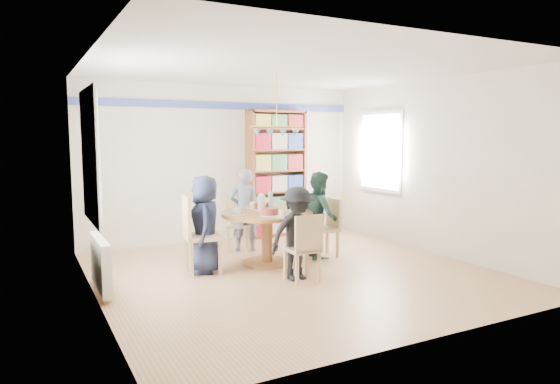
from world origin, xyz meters
TOP-DOWN VIEW (x-y plane):
  - ground at (0.00, 0.00)m, footprint 5.00×5.00m
  - room_shell at (-0.26, 0.87)m, footprint 5.00×5.00m
  - radiator at (-2.42, 0.30)m, footprint 0.12×1.00m
  - dining_table at (-0.11, 0.58)m, footprint 1.30×1.30m
  - chair_left at (-1.17, 0.55)m, footprint 0.52×0.52m
  - chair_right at (0.91, 0.58)m, footprint 0.41×0.41m
  - chair_far at (-0.12, 1.64)m, footprint 0.48×0.48m
  - chair_near at (-0.10, -0.46)m, footprint 0.39×0.39m
  - person_left at (-1.04, 0.58)m, footprint 0.57×0.72m
  - person_right at (0.77, 0.58)m, footprint 0.66×0.75m
  - person_far at (-0.07, 1.49)m, footprint 0.55×0.44m
  - person_near at (-0.12, -0.30)m, footprint 0.79×0.49m
  - bookshelf at (0.94, 2.34)m, footprint 1.09×0.33m
  - tableware at (-0.14, 0.61)m, footprint 1.10×1.10m

SIDE VIEW (x-z plane):
  - ground at x=0.00m, z-range 0.00..0.00m
  - radiator at x=-2.42m, z-range 0.05..0.65m
  - chair_far at x=-0.12m, z-range 0.04..0.90m
  - chair_near at x=-0.10m, z-range 0.04..0.91m
  - chair_right at x=0.91m, z-range 0.04..0.92m
  - dining_table at x=-0.11m, z-range 0.18..0.93m
  - chair_left at x=-1.17m, z-range 0.05..1.10m
  - person_near at x=-0.12m, z-range 0.00..1.19m
  - person_right at x=0.77m, z-range 0.00..1.30m
  - person_left at x=-1.04m, z-range 0.00..1.31m
  - person_far at x=-0.07m, z-range 0.00..1.32m
  - tableware at x=-0.14m, z-range 0.67..0.96m
  - bookshelf at x=0.94m, z-range -0.02..2.26m
  - room_shell at x=-0.26m, z-range -0.85..4.15m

